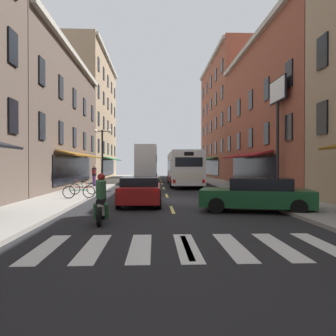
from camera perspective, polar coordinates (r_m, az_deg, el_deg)
name	(u,v)px	position (r m, az deg, el deg)	size (l,w,h in m)	color
ground_plane	(169,202)	(17.97, 0.13, -5.80)	(34.80, 80.00, 0.10)	black
lane_centre_dashes	(169,201)	(17.72, 0.16, -5.71)	(0.14, 73.90, 0.01)	#DBCC4C
crosswalk_near	(187,247)	(8.12, 3.25, -13.29)	(7.10, 2.80, 0.01)	silver
sidewalk_left	(58,200)	(18.66, -18.36, -5.22)	(3.00, 80.00, 0.14)	gray
sidewalk_right	(277,199)	(19.14, 18.14, -5.07)	(3.00, 80.00, 0.14)	gray
billboard_sign	(278,107)	(22.56, 18.25, 9.90)	(0.40, 2.64, 7.26)	black
transit_bus	(183,168)	(30.97, 2.57, 0.02)	(2.77, 12.29, 3.11)	white
box_truck	(146,163)	(39.50, -3.70, 0.83)	(2.57, 7.25, 4.19)	black
sedan_near	(257,194)	(14.26, 14.94, -4.39)	(4.82, 2.96, 1.40)	#144723
sedan_mid	(149,173)	(48.28, -3.35, -0.88)	(2.02, 4.67, 1.39)	silver
sedan_far	(140,191)	(16.04, -4.74, -3.88)	(2.03, 4.24, 1.35)	maroon
motorcycle_rider	(101,202)	(11.46, -11.34, -5.64)	(0.62, 2.07, 1.66)	black
bicycle_near	(79,191)	(18.65, -14.96, -3.88)	(1.68, 0.55, 0.91)	black
bicycle_mid	(83,188)	(20.86, -14.25, -3.40)	(1.71, 0.48, 0.91)	black
pedestrian_near	(94,175)	(28.64, -12.50, -1.15)	(0.36, 0.50, 1.78)	#66387F
street_lamp_twin	(102,155)	(26.64, -11.17, 2.19)	(1.42, 0.32, 4.58)	black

